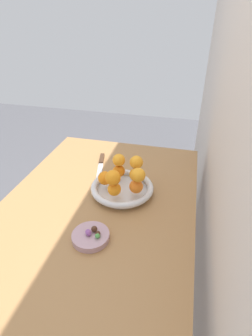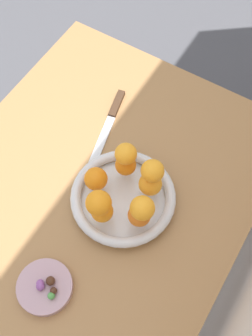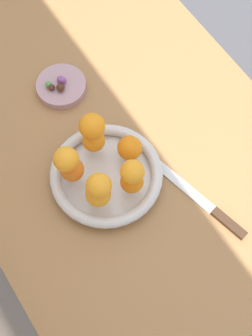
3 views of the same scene
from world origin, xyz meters
name	(u,v)px [view 1 (image 1 of 3)]	position (x,y,z in m)	size (l,w,h in m)	color
ground_plane	(105,310)	(0.00, 0.00, 0.00)	(6.00, 6.00, 0.00)	#4C4C51
wall_back	(252,76)	(0.00, 0.45, 1.25)	(4.00, 0.05, 2.50)	beige
dining_table	(99,220)	(0.00, 0.00, 0.65)	(1.10, 0.76, 0.74)	#9E7042
fruit_bowl	(122,188)	(-0.09, 0.08, 0.76)	(0.26, 0.26, 0.04)	silver
candy_dish	(91,236)	(0.18, 0.04, 0.75)	(0.13, 0.13, 0.02)	#B28C99
orange_0	(136,175)	(-0.14, 0.13, 0.81)	(0.06, 0.06, 0.06)	orange
orange_1	(119,171)	(-0.15, 0.05, 0.81)	(0.05, 0.05, 0.05)	orange
orange_2	(105,178)	(-0.08, 0.01, 0.81)	(0.06, 0.06, 0.06)	orange
orange_3	(114,189)	(-0.02, 0.06, 0.81)	(0.05, 0.05, 0.05)	orange
orange_4	(136,186)	(-0.06, 0.14, 0.81)	(0.05, 0.05, 0.05)	orange
orange_5	(113,178)	(-0.02, 0.06, 0.86)	(0.06, 0.06, 0.06)	orange
orange_6	(138,175)	(-0.06, 0.15, 0.86)	(0.06, 0.06, 0.06)	orange
orange_7	(136,162)	(-0.15, 0.12, 0.86)	(0.05, 0.05, 0.05)	orange
orange_8	(119,160)	(-0.15, 0.05, 0.86)	(0.05, 0.05, 0.05)	orange
candy_ball_0	(97,236)	(0.19, 0.07, 0.77)	(0.02, 0.02, 0.02)	#4C9947
candy_ball_1	(88,232)	(0.18, 0.03, 0.77)	(0.02, 0.02, 0.02)	#8C4C99
candy_ball_2	(98,233)	(0.18, 0.07, 0.77)	(0.02, 0.02, 0.02)	#472819
candy_ball_3	(94,229)	(0.17, 0.05, 0.77)	(0.02, 0.02, 0.02)	#472819
candy_ball_4	(89,233)	(0.19, 0.04, 0.77)	(0.02, 0.02, 0.02)	#8C4C99
knife	(101,165)	(-0.28, -0.08, 0.75)	(0.26, 0.08, 0.01)	#3F2819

